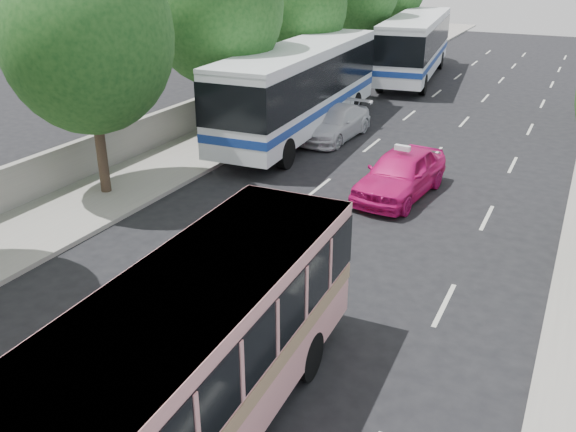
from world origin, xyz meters
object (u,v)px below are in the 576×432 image
Objects in this scene: pink_taxi at (401,173)px; tour_coach_front at (301,82)px; white_pickup at (335,123)px; tour_coach_rear at (415,41)px; pink_bus at (174,367)px.

tour_coach_front reaches higher than pink_taxi.
pink_taxi is at bearing -43.38° from tour_coach_front.
white_pickup is 2.45m from tour_coach_front.
tour_coach_front is at bearing -101.25° from tour_coach_rear.
tour_coach_rear is (1.07, 15.59, 0.00)m from tour_coach_front.
tour_coach_rear is (-0.63, 15.46, 1.76)m from white_pickup.
pink_taxi is 21.92m from tour_coach_rear.
pink_bus is 0.72× the size of tour_coach_rear.
tour_coach_front reaches higher than white_pickup.
pink_bus is at bearing -87.86° from tour_coach_rear.
white_pickup is 0.36× the size of tour_coach_rear.
tour_coach_front and tour_coach_rear have the same top height.
pink_taxi is 7.49m from white_pickup.
white_pickup is at bearing 1.07° from tour_coach_front.
pink_taxi is at bearing 89.17° from pink_bus.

